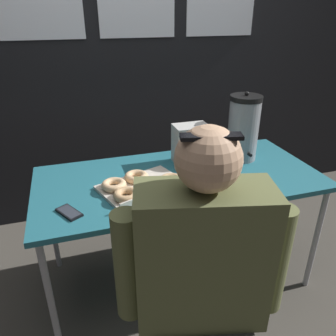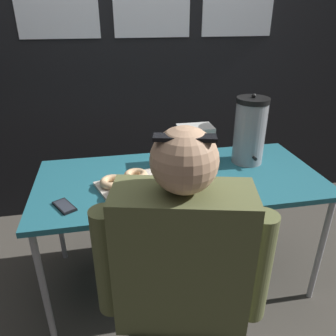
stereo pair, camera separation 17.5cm
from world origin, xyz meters
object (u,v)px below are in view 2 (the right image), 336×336
Objects in this scene: donut_box at (139,184)px; space_heater at (195,145)px; cell_phone at (64,206)px; person_seated at (181,292)px; coffee_urn at (250,131)px.

space_heater is at bearing 15.73° from donut_box.
cell_phone is (-0.36, -0.11, -0.02)m from donut_box.
space_heater is at bearing -94.23° from person_seated.
coffee_urn is 1.80× the size of space_heater.
cell_phone is 0.64× the size of space_heater.
donut_box is at bearing -145.41° from space_heater.
person_seated reaches higher than donut_box.
donut_box reaches higher than cell_phone.
person_seated is (0.09, -0.58, -0.16)m from donut_box.
coffee_urn is at bearing -1.82° from donut_box.
donut_box is 0.40× the size of person_seated.
coffee_urn is 1.09m from cell_phone.
space_heater is 0.19× the size of person_seated.
cell_phone is 0.66m from person_seated.
person_seated is at bearing -108.06° from space_heater.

